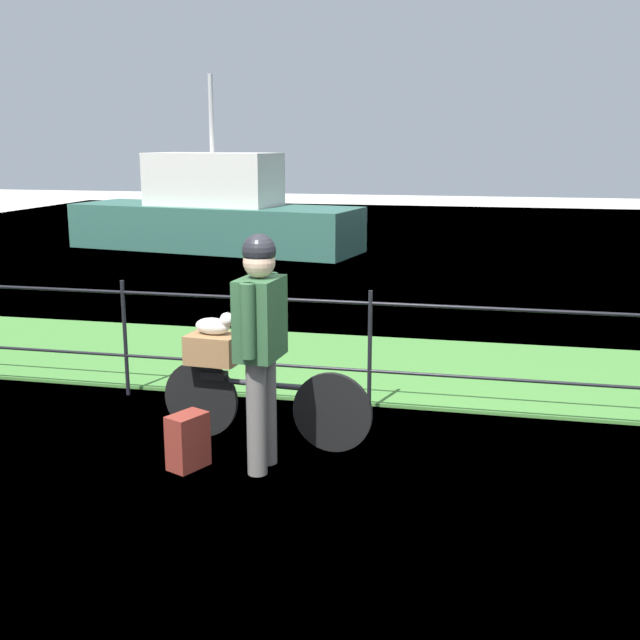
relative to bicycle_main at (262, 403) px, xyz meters
name	(u,v)px	position (x,y,z in m)	size (l,w,h in m)	color
ground_plane	(323,509)	(0.70, -0.99, -0.33)	(60.00, 60.00, 0.00)	beige
grass_strip	(390,367)	(0.70, 2.22, -0.31)	(27.00, 2.40, 0.03)	#478438
harbor_water	(436,272)	(0.70, 8.44, -0.33)	(30.00, 30.00, 0.00)	#426684
iron_fence	(370,342)	(0.70, 0.86, 0.30)	(18.04, 0.04, 1.07)	black
bicycle_main	(262,403)	(0.00, 0.00, 0.00)	(1.69, 0.22, 0.61)	black
wooden_crate	(213,349)	(-0.40, 0.03, 0.40)	(0.39, 0.29, 0.23)	olive
terrier_dog	(216,325)	(-0.37, 0.03, 0.59)	(0.32, 0.16, 0.18)	silver
cyclist_person	(260,332)	(0.14, -0.46, 0.68)	(0.29, 0.54, 1.68)	slate
backpack_on_paving	(188,441)	(-0.38, -0.57, -0.13)	(0.28, 0.18, 0.40)	maroon
moored_boat_near	(214,215)	(-4.23, 10.50, 0.42)	(6.55, 2.90, 3.66)	#336656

